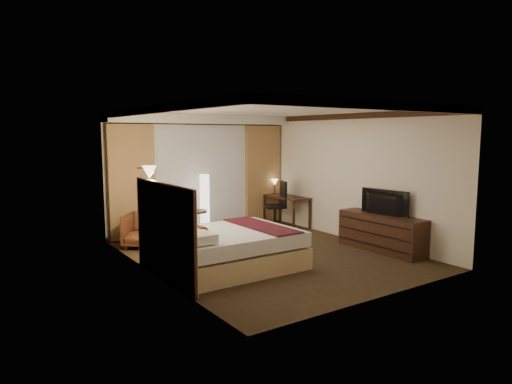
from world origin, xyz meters
TOP-DOWN VIEW (x-y plane):
  - floor at (0.00, 0.00)m, footprint 4.50×5.50m
  - ceiling at (0.00, 0.00)m, footprint 4.50×5.50m
  - back_wall at (0.00, 2.75)m, footprint 4.50×0.02m
  - left_wall at (-2.25, 0.00)m, footprint 0.02×5.50m
  - right_wall at (2.25, 0.00)m, footprint 0.02×5.50m
  - crown_molding at (0.00, 0.00)m, footprint 4.50×5.50m
  - soffit at (0.00, 2.50)m, footprint 4.50×0.50m
  - curtain_sheer at (0.00, 2.67)m, footprint 2.48×0.04m
  - curtain_left_drape at (-1.70, 2.61)m, footprint 1.00×0.14m
  - curtain_right_drape at (1.70, 2.61)m, footprint 1.00×0.14m
  - wall_sconce at (-2.09, 0.54)m, footprint 0.24×0.24m
  - bed at (-1.06, -0.33)m, footprint 2.25×1.76m
  - headboard at (-2.20, -0.33)m, footprint 0.12×2.06m
  - armchair at (-1.71, 1.87)m, footprint 1.02×1.01m
  - side_table at (-0.52, 2.04)m, footprint 0.55×0.55m
  - floor_lamp at (-0.12, 2.29)m, footprint 0.29×0.29m
  - desk at (1.95, 1.93)m, footprint 0.55×1.29m
  - desk_lamp at (1.95, 2.43)m, footprint 0.18×0.18m
  - office_chair at (1.56, 1.88)m, footprint 0.71×0.71m
  - dresser at (2.00, -1.01)m, footprint 0.50×1.83m
  - television at (1.97, -1.01)m, footprint 0.71×1.10m

SIDE VIEW (x-z plane):
  - floor at x=0.00m, z-range -0.01..0.01m
  - side_table at x=-0.52m, z-range 0.00..0.61m
  - bed at x=-1.06m, z-range 0.00..0.66m
  - dresser at x=2.00m, z-range 0.00..0.71m
  - desk at x=1.95m, z-range 0.00..0.75m
  - armchair at x=-1.71m, z-range 0.00..0.77m
  - office_chair at x=1.56m, z-range 0.00..1.15m
  - floor_lamp at x=-0.12m, z-range 0.00..1.37m
  - headboard at x=-2.20m, z-range 0.00..1.50m
  - desk_lamp at x=1.95m, z-range 0.75..1.09m
  - television at x=1.97m, z-range 0.94..1.08m
  - curtain_sheer at x=0.00m, z-range 0.02..2.48m
  - curtain_left_drape at x=-1.70m, z-range 0.02..2.48m
  - curtain_right_drape at x=1.70m, z-range 0.02..2.48m
  - back_wall at x=0.00m, z-range 0.00..2.70m
  - left_wall at x=-2.25m, z-range 0.00..2.70m
  - right_wall at x=2.25m, z-range 0.00..2.70m
  - wall_sconce at x=-2.09m, z-range 1.50..1.74m
  - soffit at x=0.00m, z-range 2.50..2.70m
  - crown_molding at x=0.00m, z-range 2.58..2.70m
  - ceiling at x=0.00m, z-range 2.70..2.71m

